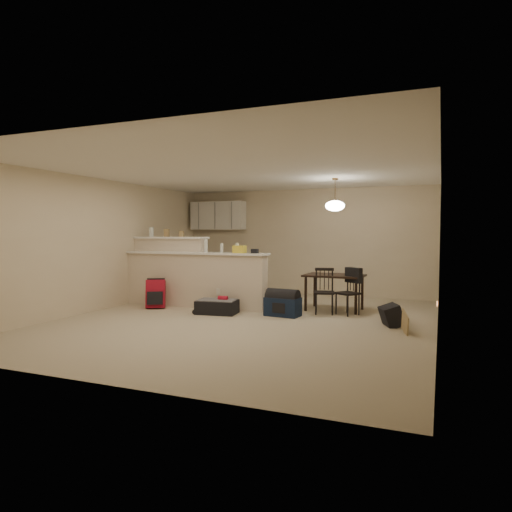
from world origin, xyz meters
The scene contains 23 objects.
room centered at (0.00, 0.00, 1.25)m, with size 7.00×7.02×2.50m.
breakfast_bar centered at (-1.76, 0.98, 0.61)m, with size 3.08×0.58×1.39m.
upper_cabinets centered at (-2.20, 3.32, 1.90)m, with size 1.40×0.34×0.70m, color white.
kitchen_counter centered at (-2.00, 3.19, 0.45)m, with size 1.80×0.60×0.90m, color white.
thermostat centered at (2.98, 1.55, 1.50)m, with size 0.02×0.12×0.12m, color beige.
jar centered at (-2.66, 1.12, 1.49)m, with size 0.10×0.10×0.20m, color silver.
cereal_box centered at (-2.28, 1.12, 1.47)m, with size 0.10×0.07×0.16m, color #A18453.
small_box centered at (-1.92, 1.12, 1.45)m, with size 0.08×0.06×0.12m, color #A18453.
bottle_a centered at (-1.24, 0.90, 1.22)m, with size 0.07×0.07×0.26m, color silver.
bottle_b centered at (-0.90, 0.90, 1.18)m, with size 0.06×0.06×0.18m, color silver.
bag_lump centered at (-0.52, 0.90, 1.16)m, with size 0.22×0.18×0.14m, color #A18453.
pouch centered at (-0.21, 0.90, 1.13)m, with size 0.12×0.10×0.08m, color #A18453.
extra_item_x centered at (-0.57, 0.90, 1.19)m, with size 0.07×0.07×0.19m, color silver.
extra_item_y centered at (-0.58, 0.90, 1.16)m, with size 0.06×0.06×0.15m, color silver.
dining_table centered at (1.16, 1.54, 0.60)m, with size 1.12×0.76×0.68m.
pendant_lamp centered at (1.16, 1.54, 1.99)m, with size 0.36×0.36×0.62m.
dining_chair_near centered at (1.08, 1.10, 0.41)m, with size 0.36×0.34×0.83m, color black, non-canonical shape.
dining_chair_far centered at (1.49, 1.16, 0.41)m, with size 0.36×0.34×0.83m, color black, non-canonical shape.
suitcase centered at (-0.74, 0.38, 0.12)m, with size 0.72×0.47×0.24m, color black.
red_backpack centered at (-2.13, 0.48, 0.27)m, with size 0.36×0.23×0.55m, color #AD1327.
navy_duffel centered at (0.45, 0.61, 0.17)m, with size 0.61×0.33×0.33m, color #111E37.
black_daypack centered at (2.32, 0.43, 0.16)m, with size 0.37×0.26×0.33m, color black.
cardboard_sheet centered at (2.56, -0.03, 0.15)m, with size 0.41×0.02×0.31m, color #A18453.
Camera 1 is at (3.03, -6.99, 1.48)m, focal length 32.00 mm.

